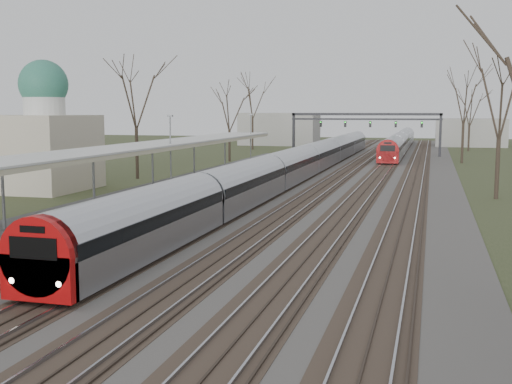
% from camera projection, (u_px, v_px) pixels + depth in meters
% --- Properties ---
extents(track_bed, '(24.00, 160.00, 0.22)m').
position_uv_depth(track_bed, '(333.00, 176.00, 62.00)').
color(track_bed, '#474442').
rests_on(track_bed, ground).
extents(platform, '(3.50, 69.00, 1.00)m').
position_uv_depth(platform, '(173.00, 190.00, 47.65)').
color(platform, '#9E9B93').
rests_on(platform, ground).
extents(canopy, '(4.10, 50.00, 3.11)m').
position_uv_depth(canopy, '(146.00, 147.00, 42.90)').
color(canopy, slate).
rests_on(canopy, platform).
extents(dome_building, '(10.00, 8.00, 10.30)m').
position_uv_depth(dome_building, '(27.00, 144.00, 51.05)').
color(dome_building, beige).
rests_on(dome_building, ground).
extents(signal_gantry, '(21.00, 0.59, 6.08)m').
position_uv_depth(signal_gantry, '(365.00, 121.00, 90.08)').
color(signal_gantry, black).
rests_on(signal_gantry, ground).
extents(tree_west_far, '(5.50, 5.50, 11.33)m').
position_uv_depth(tree_west_far, '(136.00, 92.00, 58.84)').
color(tree_west_far, '#2D231C').
rests_on(tree_west_far, ground).
extents(tree_east_far, '(5.00, 5.00, 10.30)m').
position_uv_depth(tree_east_far, '(501.00, 97.00, 45.05)').
color(tree_east_far, '#2D231C').
rests_on(tree_east_far, ground).
extents(train_near, '(2.62, 90.21, 3.05)m').
position_uv_depth(train_near, '(306.00, 161.00, 63.10)').
color(train_near, '#999BA3').
rests_on(train_near, ground).
extents(train_far, '(2.62, 60.21, 3.05)m').
position_uv_depth(train_far, '(400.00, 142.00, 102.85)').
color(train_far, '#999BA3').
rests_on(train_far, ground).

